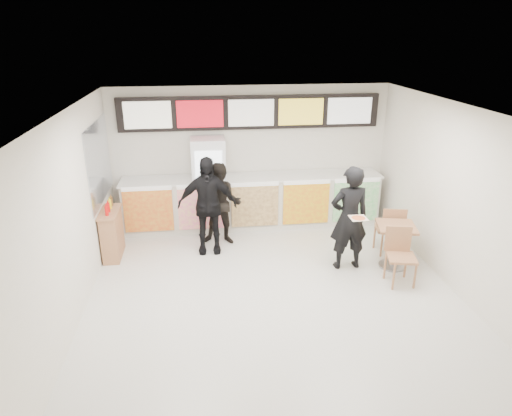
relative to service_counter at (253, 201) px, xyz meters
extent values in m
plane|color=beige|center=(0.00, -3.09, -0.57)|extent=(7.00, 7.00, 0.00)
plane|color=white|center=(0.00, -3.09, 2.43)|extent=(7.00, 7.00, 0.00)
plane|color=silver|center=(0.00, 0.41, 0.93)|extent=(6.00, 0.00, 6.00)
plane|color=silver|center=(-3.00, -3.09, 0.93)|extent=(0.00, 7.00, 7.00)
plane|color=silver|center=(3.00, -3.09, 0.93)|extent=(0.00, 7.00, 7.00)
cube|color=silver|center=(0.00, 0.01, -0.02)|extent=(5.50, 0.70, 1.10)
cube|color=silver|center=(0.00, 0.01, 0.55)|extent=(5.56, 0.76, 0.04)
cube|color=red|center=(-2.20, -0.37, 0.03)|extent=(0.99, 0.02, 0.90)
cube|color=#E23292|center=(-1.10, -0.37, 0.03)|extent=(0.99, 0.02, 0.90)
cube|color=brown|center=(0.00, -0.37, 0.03)|extent=(0.99, 0.02, 0.90)
cube|color=yellow|center=(1.10, -0.37, 0.03)|extent=(0.99, 0.02, 0.90)
cube|color=green|center=(2.20, -0.37, 0.03)|extent=(0.99, 0.02, 0.90)
cube|color=black|center=(0.00, 0.33, 1.88)|extent=(5.50, 0.12, 0.70)
cube|color=white|center=(-2.12, 0.26, 1.88)|extent=(0.95, 0.02, 0.55)
cube|color=red|center=(-1.06, 0.26, 1.88)|extent=(0.95, 0.02, 0.55)
cube|color=silver|center=(0.00, 0.26, 1.88)|extent=(0.95, 0.02, 0.55)
cube|color=yellow|center=(1.06, 0.26, 1.88)|extent=(0.95, 0.02, 0.55)
cube|color=silver|center=(2.12, 0.26, 1.88)|extent=(0.95, 0.02, 0.55)
cube|color=white|center=(-0.93, 0.03, 0.43)|extent=(0.70, 0.65, 2.00)
cube|color=white|center=(-0.93, -0.31, 0.48)|extent=(0.54, 0.02, 1.50)
cylinder|color=#208317|center=(-1.14, -0.27, -0.12)|extent=(0.07, 0.07, 0.22)
cylinder|color=orange|center=(-1.00, -0.27, -0.12)|extent=(0.07, 0.07, 0.22)
cylinder|color=red|center=(-0.86, -0.27, -0.12)|extent=(0.07, 0.07, 0.22)
cylinder|color=#173EB2|center=(-0.72, -0.27, -0.12)|extent=(0.07, 0.07, 0.22)
cylinder|color=orange|center=(-1.14, -0.27, 0.26)|extent=(0.07, 0.07, 0.22)
cylinder|color=red|center=(-1.00, -0.27, 0.26)|extent=(0.07, 0.07, 0.22)
cylinder|color=#173EB2|center=(-0.86, -0.27, 0.26)|extent=(0.07, 0.07, 0.22)
cylinder|color=#208317|center=(-0.72, -0.27, 0.26)|extent=(0.07, 0.07, 0.22)
cylinder|color=red|center=(-1.14, -0.27, 0.64)|extent=(0.07, 0.07, 0.22)
cylinder|color=#173EB2|center=(-1.00, -0.27, 0.64)|extent=(0.07, 0.07, 0.22)
cylinder|color=#208317|center=(-0.86, -0.27, 0.64)|extent=(0.07, 0.07, 0.22)
cylinder|color=orange|center=(-0.72, -0.27, 0.64)|extent=(0.07, 0.07, 0.22)
cylinder|color=#173EB2|center=(-1.14, -0.27, 1.02)|extent=(0.07, 0.07, 0.22)
cylinder|color=#208317|center=(-1.00, -0.27, 1.02)|extent=(0.07, 0.07, 0.22)
cylinder|color=orange|center=(-0.86, -0.27, 1.02)|extent=(0.07, 0.07, 0.22)
cylinder|color=red|center=(-0.72, -0.27, 1.02)|extent=(0.07, 0.07, 0.22)
cube|color=#B2B7BF|center=(-2.99, -0.64, 1.18)|extent=(0.01, 2.00, 1.50)
imported|color=black|center=(1.46, -2.08, 0.39)|extent=(0.72, 0.50, 1.92)
imported|color=black|center=(-0.73, -0.79, 0.26)|extent=(0.91, 0.76, 1.67)
imported|color=black|center=(-1.01, -1.11, 0.38)|extent=(1.13, 0.51, 1.91)
cube|color=beige|center=(1.46, -2.53, 0.58)|extent=(0.28, 0.28, 0.01)
cone|color=#CC7233|center=(1.46, -2.53, 0.59)|extent=(0.36, 0.36, 0.02)
cube|color=#B67D53|center=(2.31, -2.19, 0.23)|extent=(0.78, 0.78, 0.04)
cylinder|color=gray|center=(2.31, -2.19, -0.18)|extent=(0.09, 0.09, 0.79)
cylinder|color=gray|center=(2.31, -2.19, -0.56)|extent=(0.48, 0.48, 0.03)
cube|color=#B67D53|center=(2.19, -2.78, -0.08)|extent=(0.55, 0.55, 0.04)
cube|color=#B67D53|center=(2.19, -2.57, 0.17)|extent=(0.44, 0.13, 0.46)
cube|color=#B67D53|center=(2.44, -1.60, -0.08)|extent=(0.55, 0.55, 0.04)
cube|color=#B67D53|center=(2.44, -1.81, 0.17)|extent=(0.44, 0.13, 0.46)
cube|color=#B67D53|center=(-2.82, -1.11, -0.13)|extent=(0.30, 0.79, 0.89)
cube|color=#B67D53|center=(-2.82, -1.11, 0.34)|extent=(0.34, 0.83, 0.04)
cylinder|color=red|center=(-2.82, -1.33, 0.45)|extent=(0.06, 0.06, 0.18)
cylinder|color=red|center=(-2.82, -1.16, 0.45)|extent=(0.06, 0.06, 0.18)
cylinder|color=yellow|center=(-2.82, -0.99, 0.45)|extent=(0.06, 0.06, 0.18)
cylinder|color=brown|center=(-2.82, -0.83, 0.45)|extent=(0.06, 0.06, 0.18)
camera|label=1|loc=(-1.10, -9.25, 3.49)|focal=32.00mm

